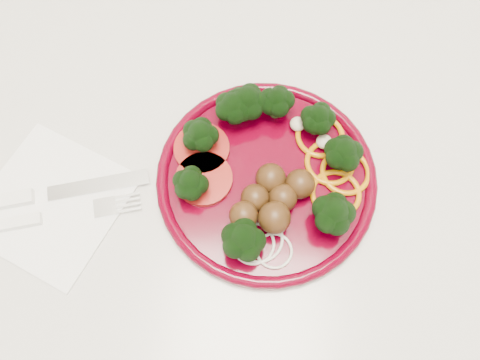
# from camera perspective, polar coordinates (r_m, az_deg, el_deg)

# --- Properties ---
(counter) EXTENTS (2.40, 0.60, 0.90)m
(counter) POSITION_cam_1_polar(r_m,az_deg,el_deg) (0.99, -1.49, -8.74)
(counter) COLOR white
(counter) RESTS_ON ground
(plate) EXTENTS (0.26, 0.26, 0.06)m
(plate) POSITION_cam_1_polar(r_m,az_deg,el_deg) (0.54, 3.18, 1.42)
(plate) COLOR #4B0010
(plate) RESTS_ON counter
(napkin) EXTENTS (0.20, 0.20, 0.00)m
(napkin) POSITION_cam_1_polar(r_m,az_deg,el_deg) (0.59, -21.98, -2.63)
(napkin) COLOR white
(napkin) RESTS_ON counter
(knife) EXTENTS (0.21, 0.08, 0.01)m
(knife) POSITION_cam_1_polar(r_m,az_deg,el_deg) (0.59, -24.45, -1.93)
(knife) COLOR silver
(knife) RESTS_ON napkin
(fork) EXTENTS (0.19, 0.08, 0.01)m
(fork) POSITION_cam_1_polar(r_m,az_deg,el_deg) (0.58, -24.69, -4.58)
(fork) COLOR white
(fork) RESTS_ON napkin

